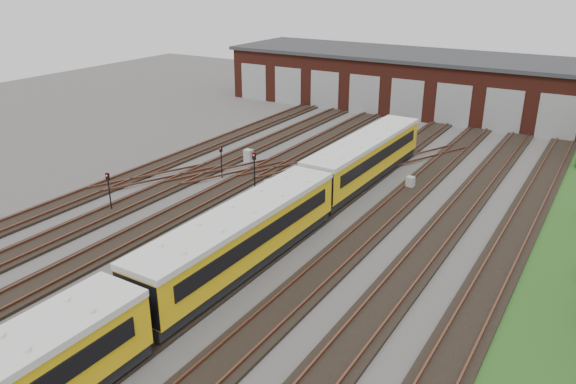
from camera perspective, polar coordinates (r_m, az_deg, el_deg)
The scene contains 13 objects.
ground at distance 33.64m, azimuth -5.42°, elevation -5.50°, with size 120.00×120.00×0.00m, color #403E3C.
track_network at distance 34.10m, azimuth -5.06°, elevation -4.89°, with size 30.40×70.00×0.33m.
maintenance_shed at distance 67.41m, azimuth 15.42°, elevation 10.58°, with size 51.00×12.50×6.35m.
metro_train at distance 30.32m, azimuth -4.64°, elevation -4.53°, with size 2.94×47.37×3.17m.
signal_mast_0 at distance 39.40m, azimuth -17.75°, elevation 0.51°, with size 0.26×0.25×2.74m.
signal_mast_1 at distance 44.06m, azimuth -6.80°, elevation 3.48°, with size 0.24×0.23×2.57m.
signal_mast_2 at distance 40.96m, azimuth -3.44°, elevation 2.59°, with size 0.29×0.28×3.00m.
signal_mast_3 at distance 41.92m, azimuth 8.11°, elevation 2.79°, with size 0.30×0.28×2.92m.
relay_cabinet_0 at distance 47.79m, azimuth -4.03°, elevation 3.66°, with size 0.68×0.57×1.14m, color #A9ABAE.
relay_cabinet_1 at distance 40.94m, azimuth -1.92°, elevation 0.49°, with size 0.62×0.52×1.04m, color #A9ABAE.
relay_cabinet_2 at distance 39.55m, azimuth 2.76°, elevation -0.40°, with size 0.55×0.46×0.91m, color #A9ABAE.
relay_cabinet_3 at distance 40.47m, azimuth 5.89°, elevation 0.18°, with size 0.67×0.55×1.11m, color #A9ABAE.
relay_cabinet_4 at distance 42.91m, azimuth 12.32°, elevation 0.93°, with size 0.57×0.47×0.95m, color #A9ABAE.
Camera 1 is at (18.19, -23.80, 15.31)m, focal length 35.00 mm.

